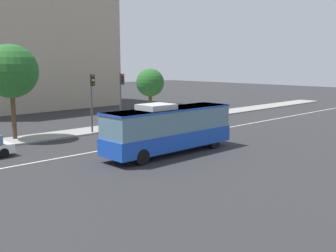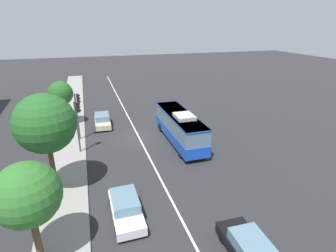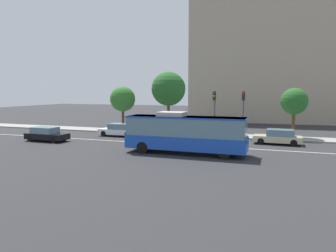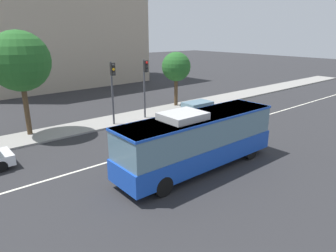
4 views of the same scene
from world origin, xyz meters
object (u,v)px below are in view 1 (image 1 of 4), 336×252
Objects in this scene: sedan_beige at (170,121)px; street_tree_kerbside_centre at (11,71)px; traffic_light_near_corner at (92,93)px; street_tree_kerbside_right at (150,83)px; transit_bus at (169,127)px; traffic_light_mid_block at (121,91)px.

sedan_beige is 0.60× the size of street_tree_kerbside_centre.
street_tree_kerbside_centre is (-6.11, 1.90, 1.89)m from traffic_light_near_corner.
street_tree_kerbside_right is at bearing -107.24° from sedan_beige.
transit_bus is at bearing -64.74° from street_tree_kerbside_centre.
traffic_light_mid_block is at bearing 70.05° from transit_bus.
street_tree_kerbside_centre reaches higher than traffic_light_near_corner.
traffic_light_mid_block is at bearing 92.91° from traffic_light_near_corner.
traffic_light_mid_block is (3.64, 10.06, 1.75)m from transit_bus.
street_tree_kerbside_centre is 1.37× the size of street_tree_kerbside_right.
traffic_light_mid_block is 9.65m from street_tree_kerbside_centre.
transit_bus is at bearing -126.39° from street_tree_kerbside_right.
street_tree_kerbside_centre reaches higher than sedan_beige.
street_tree_kerbside_centre is (-5.63, 11.93, 3.64)m from transit_bus.
traffic_light_near_corner is at bearing -166.81° from street_tree_kerbside_right.
traffic_light_mid_block is at bearing -33.03° from sedan_beige.
traffic_light_near_corner is 0.94× the size of street_tree_kerbside_right.
street_tree_kerbside_centre is (-9.27, 1.87, 1.89)m from traffic_light_mid_block.
traffic_light_near_corner is 8.61m from street_tree_kerbside_right.
traffic_light_mid_block is at bearing -159.59° from street_tree_kerbside_right.
transit_bus is at bearing -21.41° from traffic_light_mid_block.
traffic_light_near_corner and traffic_light_mid_block have the same top height.
transit_bus is 10.55m from sedan_beige.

